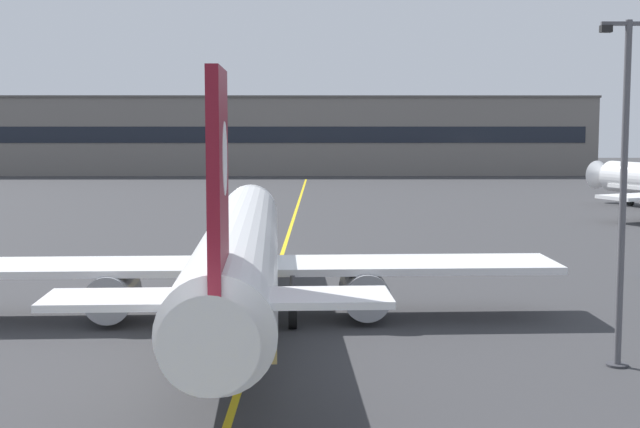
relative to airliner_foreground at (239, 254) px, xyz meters
name	(u,v)px	position (x,y,z in m)	size (l,w,h in m)	color
ground_plane	(245,413)	(1.28, -14.35, -3.37)	(400.00, 400.00, 0.00)	#353538
taxiway_centreline	(277,269)	(1.28, 15.65, -3.37)	(0.30, 180.00, 0.01)	yellow
airliner_foreground	(239,254)	(0.00, 0.00, 0.00)	(32.16, 41.49, 11.65)	white
apron_lamp_post	(623,189)	(16.05, -8.56, 3.89)	(2.24, 0.90, 13.90)	#515156
terminal_building	(261,135)	(-5.49, 119.59, 3.58)	(117.88, 12.40, 13.89)	slate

